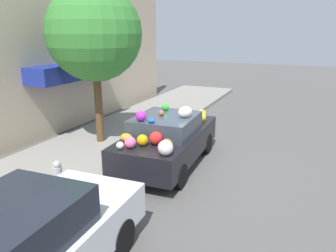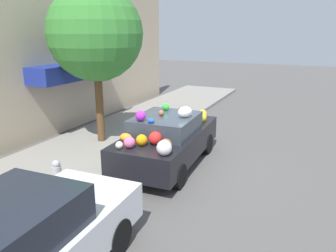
# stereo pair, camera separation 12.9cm
# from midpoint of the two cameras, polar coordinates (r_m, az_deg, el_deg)

# --- Properties ---
(ground_plane) EXTENTS (60.00, 60.00, 0.00)m
(ground_plane) POSITION_cam_midpoint_polar(r_m,az_deg,el_deg) (9.03, 0.96, -6.73)
(ground_plane) COLOR #565451
(sidewalk_curb) EXTENTS (24.00, 3.20, 0.14)m
(sidewalk_curb) POSITION_cam_midpoint_polar(r_m,az_deg,el_deg) (10.32, -12.91, -3.76)
(sidewalk_curb) COLOR gray
(sidewalk_curb) RESTS_ON ground
(building_facade) EXTENTS (18.00, 1.20, 5.09)m
(building_facade) POSITION_cam_midpoint_polar(r_m,az_deg,el_deg) (11.35, -22.40, 9.98)
(building_facade) COLOR #C6B293
(building_facade) RESTS_ON ground
(street_tree) EXTENTS (2.81, 2.81, 4.72)m
(street_tree) POSITION_cam_midpoint_polar(r_m,az_deg,el_deg) (10.19, -12.17, 15.40)
(street_tree) COLOR brown
(street_tree) RESTS_ON sidewalk_curb
(fire_hydrant) EXTENTS (0.20, 0.20, 0.70)m
(fire_hydrant) POSITION_cam_midpoint_polar(r_m,az_deg,el_deg) (7.64, -18.26, -8.12)
(fire_hydrant) COLOR #B2B2B7
(fire_hydrant) RESTS_ON sidewalk_curb
(art_car) EXTENTS (3.98, 1.86, 1.69)m
(art_car) POSITION_cam_midpoint_polar(r_m,az_deg,el_deg) (8.76, 0.34, -2.25)
(art_car) COLOR black
(art_car) RESTS_ON ground
(parked_car_plain) EXTENTS (4.08, 1.83, 1.49)m
(parked_car_plain) POSITION_cam_midpoint_polar(r_m,az_deg,el_deg) (5.01, -24.08, -18.99)
(parked_car_plain) COLOR silver
(parked_car_plain) RESTS_ON ground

